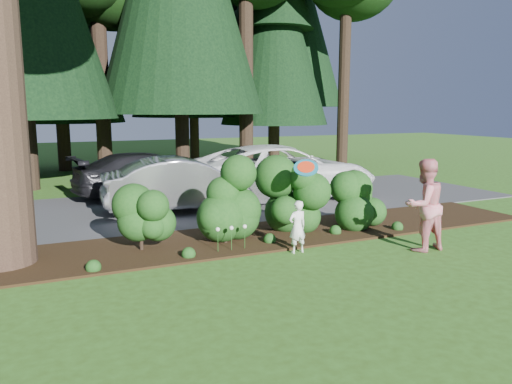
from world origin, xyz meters
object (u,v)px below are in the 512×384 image
at_px(car_dark_suv, 149,174).
at_px(child, 297,227).
at_px(frisbee, 306,168).
at_px(car_silver_wagon, 186,184).
at_px(adult, 424,205).
at_px(car_white_suv, 281,172).

bearing_deg(car_dark_suv, child, -178.77).
height_order(car_dark_suv, frisbee, frisbee).
distance_m(car_silver_wagon, car_dark_suv, 3.04).
distance_m(child, adult, 2.70).
bearing_deg(child, adult, 156.20).
distance_m(child, frisbee, 1.28).
bearing_deg(car_white_suv, child, 157.83).
xyz_separation_m(car_dark_suv, child, (1.26, -8.00, -0.21)).
distance_m(car_white_suv, adult, 6.58).
xyz_separation_m(car_white_suv, adult, (-0.07, -6.58, 0.06)).
height_order(car_dark_suv, child, car_dark_suv).
xyz_separation_m(car_white_suv, child, (-2.57, -5.65, -0.36)).
bearing_deg(car_dark_suv, car_white_suv, -129.24).
distance_m(car_white_suv, child, 6.22).
relative_size(car_silver_wagon, car_white_suv, 0.74).
relative_size(car_white_suv, child, 5.75).
height_order(car_white_suv, child, car_white_suv).
bearing_deg(car_silver_wagon, child, -166.46).
bearing_deg(car_white_suv, car_dark_suv, 60.74).
bearing_deg(adult, car_dark_suv, -68.33).
distance_m(car_silver_wagon, frisbee, 4.90).
bearing_deg(frisbee, adult, -30.52).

